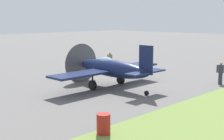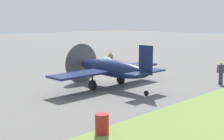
# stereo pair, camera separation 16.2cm
# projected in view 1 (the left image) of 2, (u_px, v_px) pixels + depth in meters

# --- Properties ---
(ground_plane) EXTENTS (160.00, 160.00, 0.00)m
(ground_plane) POSITION_uv_depth(u_px,v_px,m) (129.00, 83.00, 24.55)
(ground_plane) COLOR #605E5B
(airplane_lead) EXTENTS (9.51, 7.57, 3.42)m
(airplane_lead) POSITION_uv_depth(u_px,v_px,m) (110.00, 68.00, 22.50)
(airplane_lead) COLOR #141E47
(airplane_lead) RESTS_ON ground
(ground_crew_chief) EXTENTS (0.38, 0.63, 1.73)m
(ground_crew_chief) POSITION_uv_depth(u_px,v_px,m) (110.00, 60.00, 30.80)
(ground_crew_chief) COLOR #847A5B
(ground_crew_chief) RESTS_ON ground
(ground_crew_mechanic) EXTENTS (0.38, 0.59, 1.73)m
(ground_crew_mechanic) POSITION_uv_depth(u_px,v_px,m) (221.00, 73.00, 23.74)
(ground_crew_mechanic) COLOR #2D3342
(ground_crew_mechanic) RESTS_ON ground
(fuel_drum) EXTENTS (0.60, 0.60, 0.90)m
(fuel_drum) POSITION_uv_depth(u_px,v_px,m) (103.00, 124.00, 13.54)
(fuel_drum) COLOR maroon
(fuel_drum) RESTS_ON ground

